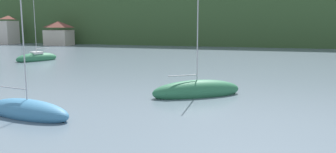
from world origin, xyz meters
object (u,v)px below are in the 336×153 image
Objects in this scene: sailboat_mid_3 at (28,111)px; sailboat_far_4 at (37,58)px; shore_building_west at (9,30)px; shore_building_westcentral at (59,33)px; sailboat_mid_0 at (197,91)px.

sailboat_far_4 reaches higher than sailboat_mid_3.
shore_building_west is 1.13× the size of shore_building_westcentral.
sailboat_mid_0 is 13.36m from sailboat_mid_3.
shore_building_west is 0.79× the size of sailboat_far_4.
shore_building_westcentral is at bearing 98.45° from sailboat_mid_0.
sailboat_mid_0 is at bearing -48.05° from shore_building_westcentral.
sailboat_far_4 is at bearing -45.09° from shore_building_west.
shore_building_westcentral is 73.78m from sailboat_mid_0.
sailboat_far_4 is (19.05, -35.33, -2.72)m from shore_building_westcentral.
shore_building_west is at bearing 106.54° from sailboat_mid_0.
shore_building_westcentral is at bearing 132.17° from sailboat_mid_3.
shore_building_west is 85.46m from sailboat_mid_3.
sailboat_mid_0 is (49.28, -54.84, -2.74)m from shore_building_westcentral.
shore_building_west is 85.66m from sailboat_mid_0.
sailboat_mid_0 is at bearing -39.97° from shore_building_west.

